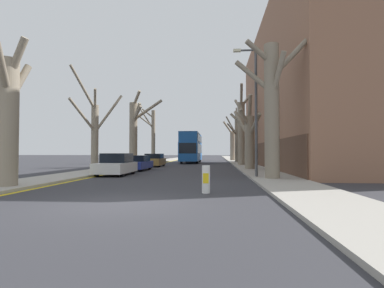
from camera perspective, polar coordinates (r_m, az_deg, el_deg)
The scene contains 20 objects.
ground_plane at distance 9.26m, azimuth -14.17°, elevation -11.06°, with size 300.00×300.00×0.00m, color #333338.
sidewalk_left at distance 59.38m, azimuth -4.23°, elevation -3.00°, with size 2.80×120.00×0.12m, color #A39E93.
sidewalk_right at distance 58.75m, azimuth 7.93°, elevation -3.00°, with size 2.80×120.00×0.12m, color #A39E93.
building_facade_right at distance 33.73m, azimuth 21.59°, elevation 8.87°, with size 10.08×32.54×15.19m.
kerb_line_stripe at distance 59.15m, azimuth -2.71°, elevation -3.06°, with size 0.24×120.00×0.01m, color yellow.
street_tree_left_0 at distance 14.94m, azimuth -31.95°, elevation 5.46°, with size 2.90×2.95×7.29m.
street_tree_left_1 at distance 22.33m, azimuth -18.13°, elevation 2.26°, with size 2.64×3.53×7.25m.
street_tree_left_2 at distance 31.95m, azimuth -10.90°, elevation 2.49°, with size 3.45×2.24×7.89m.
street_tree_left_3 at distance 41.27m, azimuth -7.56°, elevation 1.81°, with size 2.34×2.11×7.74m.
street_tree_right_0 at distance 17.17m, azimuth 14.92°, elevation 7.40°, with size 3.86×3.61×8.12m.
street_tree_right_1 at distance 26.13m, azimuth 10.83°, elevation 1.21°, with size 1.98×4.57×6.34m.
street_tree_right_2 at distance 34.68m, azimuth 9.34°, elevation 2.65°, with size 2.50×3.84×9.10m.
street_tree_right_3 at distance 44.93m, azimuth 8.46°, elevation 1.42°, with size 2.68×3.26×8.36m.
street_tree_right_4 at distance 54.14m, azimuth 7.78°, elevation 0.20°, with size 3.68×3.59×7.57m.
double_decker_bus at distance 43.79m, azimuth -0.11°, elevation -0.43°, with size 2.51×11.59×4.25m.
parked_car_0 at distance 20.70m, azimuth -14.23°, elevation -3.88°, with size 1.88×3.98×1.46m.
parked_car_1 at distance 25.85m, azimuth -10.35°, elevation -3.60°, with size 1.80×4.58×1.27m.
parked_car_2 at distance 32.42m, azimuth -7.25°, elevation -3.11°, with size 1.89×4.27×1.38m.
lamp_post at distance 18.16m, azimuth 11.78°, elevation 7.32°, with size 1.40×0.20×7.74m.
traffic_bollard at distance 11.30m, azimuth 2.68°, elevation -6.73°, with size 0.30×0.31×1.03m.
Camera 1 is at (2.94, -8.64, 1.53)m, focal length 28.00 mm.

